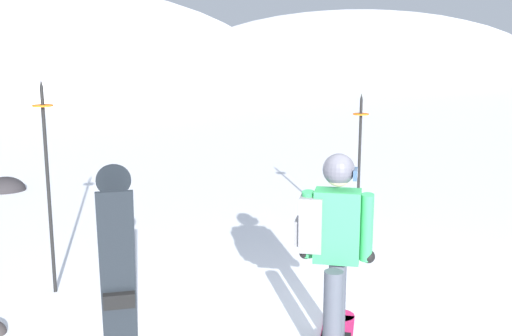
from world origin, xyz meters
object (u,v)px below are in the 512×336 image
piste_marker_near (359,158)px  piste_marker_far (47,175)px  spare_snowboard (117,265)px  rock_dark (5,191)px  snowboarder_main (333,252)px

piste_marker_near → piste_marker_far: (-3.71, -0.87, 0.15)m
spare_snowboard → piste_marker_near: 3.93m
spare_snowboard → piste_marker_far: (-0.65, 1.58, 0.43)m
piste_marker_far → rock_dark: bearing=104.1°
piste_marker_far → rock_dark: piste_marker_far is taller
spare_snowboard → rock_dark: 6.76m
spare_snowboard → rock_dark: size_ratio=2.31×
piste_marker_near → rock_dark: size_ratio=2.76×
piste_marker_near → rock_dark: (-4.93, 4.00, -1.10)m
piste_marker_near → spare_snowboard: bearing=-141.4°
rock_dark → snowboarder_main: bearing=-62.5°
snowboarder_main → piste_marker_near: (1.39, 2.82, 0.18)m
snowboarder_main → piste_marker_far: bearing=139.9°
snowboarder_main → spare_snowboard: 1.72m
piste_marker_near → rock_dark: 6.44m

